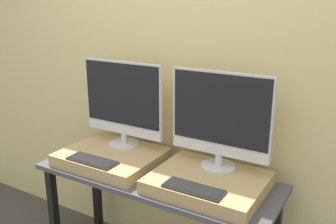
# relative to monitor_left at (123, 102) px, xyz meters

# --- Properties ---
(wall_back) EXTENTS (8.00, 0.04, 2.60)m
(wall_back) POSITION_rel_monitor_left_xyz_m (0.34, 0.21, 0.17)
(wall_back) COLOR #DBC684
(wall_back) RESTS_ON ground_plane
(workbench) EXTENTS (1.49, 0.55, 0.75)m
(workbench) POSITION_rel_monitor_left_xyz_m (0.34, -0.14, -0.48)
(workbench) COLOR #47474C
(workbench) RESTS_ON ground_plane
(wooden_riser_left) EXTENTS (0.62, 0.50, 0.08)m
(wooden_riser_left) POSITION_rel_monitor_left_xyz_m (0.00, -0.14, -0.34)
(wooden_riser_left) COLOR tan
(wooden_riser_left) RESTS_ON workbench
(monitor_left) EXTENTS (0.60, 0.21, 0.57)m
(monitor_left) POSITION_rel_monitor_left_xyz_m (0.00, 0.00, 0.00)
(monitor_left) COLOR silver
(monitor_left) RESTS_ON wooden_riser_left
(keyboard_left) EXTENTS (0.32, 0.12, 0.01)m
(keyboard_left) POSITION_rel_monitor_left_xyz_m (0.00, -0.32, -0.29)
(keyboard_left) COLOR #2D2D2D
(keyboard_left) RESTS_ON wooden_riser_left
(wooden_riser_right) EXTENTS (0.62, 0.50, 0.08)m
(wooden_riser_right) POSITION_rel_monitor_left_xyz_m (0.68, -0.14, -0.34)
(wooden_riser_right) COLOR tan
(wooden_riser_right) RESTS_ON workbench
(monitor_right) EXTENTS (0.60, 0.21, 0.57)m
(monitor_right) POSITION_rel_monitor_left_xyz_m (0.68, 0.00, 0.00)
(monitor_right) COLOR silver
(monitor_right) RESTS_ON wooden_riser_right
(keyboard_right) EXTENTS (0.32, 0.12, 0.01)m
(keyboard_right) POSITION_rel_monitor_left_xyz_m (0.68, -0.32, -0.29)
(keyboard_right) COLOR #2D2D2D
(keyboard_right) RESTS_ON wooden_riser_right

